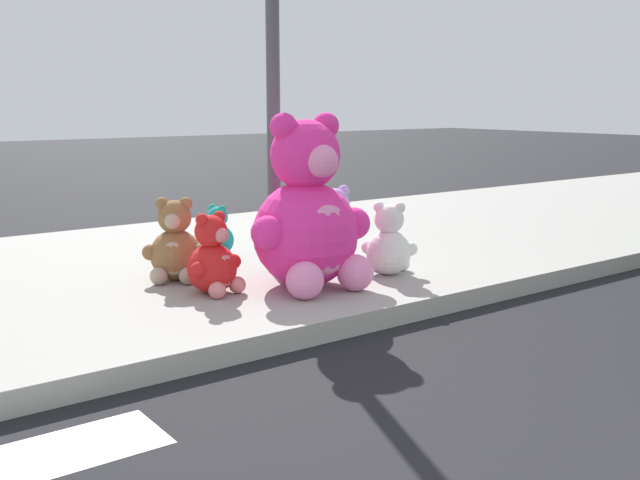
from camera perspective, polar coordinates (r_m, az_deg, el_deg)
sidewalk at (r=6.47m, az=-14.84°, el=-2.88°), size 28.00×4.40×0.15m
sign_pole at (r=6.05m, az=-3.65°, el=13.47°), size 0.56×0.11×3.20m
plush_pink_large at (r=5.58m, az=-0.91°, el=1.66°), size 1.02×0.90×1.32m
plush_brown at (r=5.94m, az=-11.10°, el=-0.57°), size 0.46×0.48×0.66m
plush_lavender at (r=6.64m, az=1.06°, el=0.82°), size 0.51×0.45×0.66m
plush_teal at (r=6.82m, az=-7.96°, el=0.34°), size 0.33×0.36×0.47m
plush_red at (r=5.49m, az=-8.21°, el=-1.62°), size 0.46×0.43×0.61m
plush_white at (r=6.07m, az=5.34°, el=-0.40°), size 0.43×0.43×0.60m
plush_tan at (r=7.16m, az=-1.08°, el=1.60°), size 0.47×0.49×0.68m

